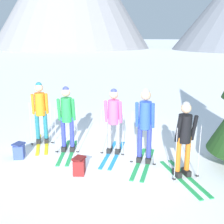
{
  "coord_description": "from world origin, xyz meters",
  "views": [
    {
      "loc": [
        2.94,
        -5.99,
        2.95
      ],
      "look_at": [
        0.14,
        0.43,
        1.05
      ],
      "focal_mm": 45.68,
      "sensor_mm": 36.0,
      "label": 1
    }
  ],
  "objects_px": {
    "skier_in_pink": "(114,119)",
    "backpack_on_snow_front": "(19,151)",
    "backpack_on_snow_beside": "(79,166)",
    "skier_in_green": "(67,117)",
    "skier_in_blue": "(145,121)",
    "skier_in_orange": "(40,110)",
    "skier_in_black": "(184,137)"
  },
  "relations": [
    {
      "from": "skier_in_orange",
      "to": "backpack_on_snow_front",
      "type": "bearing_deg",
      "value": -85.26
    },
    {
      "from": "skier_in_orange",
      "to": "skier_in_blue",
      "type": "height_order",
      "value": "skier_in_blue"
    },
    {
      "from": "skier_in_pink",
      "to": "backpack_on_snow_front",
      "type": "bearing_deg",
      "value": -149.62
    },
    {
      "from": "skier_in_orange",
      "to": "skier_in_blue",
      "type": "xyz_separation_m",
      "value": [
        2.99,
        -0.04,
        0.06
      ]
    },
    {
      "from": "skier_in_pink",
      "to": "skier_in_black",
      "type": "relative_size",
      "value": 1.09
    },
    {
      "from": "backpack_on_snow_front",
      "to": "backpack_on_snow_beside",
      "type": "height_order",
      "value": "same"
    },
    {
      "from": "skier_in_green",
      "to": "skier_in_black",
      "type": "relative_size",
      "value": 1.04
    },
    {
      "from": "backpack_on_snow_front",
      "to": "backpack_on_snow_beside",
      "type": "bearing_deg",
      "value": -4.28
    },
    {
      "from": "backpack_on_snow_beside",
      "to": "skier_in_pink",
      "type": "bearing_deg",
      "value": 79.22
    },
    {
      "from": "backpack_on_snow_beside",
      "to": "skier_in_orange",
      "type": "bearing_deg",
      "value": 147.84
    },
    {
      "from": "skier_in_green",
      "to": "backpack_on_snow_front",
      "type": "relative_size",
      "value": 4.33
    },
    {
      "from": "skier_in_black",
      "to": "backpack_on_snow_front",
      "type": "xyz_separation_m",
      "value": [
        -3.87,
        -0.64,
        -0.71
      ]
    },
    {
      "from": "skier_in_green",
      "to": "skier_in_blue",
      "type": "height_order",
      "value": "skier_in_blue"
    },
    {
      "from": "skier_in_green",
      "to": "skier_in_blue",
      "type": "xyz_separation_m",
      "value": [
        2.01,
        0.17,
        0.07
      ]
    },
    {
      "from": "backpack_on_snow_front",
      "to": "skier_in_blue",
      "type": "bearing_deg",
      "value": 19.02
    },
    {
      "from": "skier_in_pink",
      "to": "skier_in_blue",
      "type": "xyz_separation_m",
      "value": [
        0.88,
        -0.19,
        0.1
      ]
    },
    {
      "from": "skier_in_green",
      "to": "backpack_on_snow_beside",
      "type": "distance_m",
      "value": 1.51
    },
    {
      "from": "skier_in_black",
      "to": "skier_in_green",
      "type": "bearing_deg",
      "value": 176.23
    },
    {
      "from": "skier_in_pink",
      "to": "backpack_on_snow_beside",
      "type": "relative_size",
      "value": 4.68
    },
    {
      "from": "skier_in_orange",
      "to": "skier_in_black",
      "type": "bearing_deg",
      "value": -5.83
    },
    {
      "from": "skier_in_orange",
      "to": "skier_in_green",
      "type": "relative_size",
      "value": 1.01
    },
    {
      "from": "skier_in_pink",
      "to": "backpack_on_snow_front",
      "type": "relative_size",
      "value": 4.56
    },
    {
      "from": "backpack_on_snow_front",
      "to": "skier_in_green",
      "type": "bearing_deg",
      "value": 42.97
    },
    {
      "from": "skier_in_orange",
      "to": "backpack_on_snow_front",
      "type": "height_order",
      "value": "skier_in_orange"
    },
    {
      "from": "skier_in_pink",
      "to": "skier_in_blue",
      "type": "bearing_deg",
      "value": -12.17
    },
    {
      "from": "backpack_on_snow_front",
      "to": "skier_in_black",
      "type": "bearing_deg",
      "value": 9.31
    },
    {
      "from": "skier_in_green",
      "to": "skier_in_pink",
      "type": "xyz_separation_m",
      "value": [
        1.14,
        0.36,
        -0.03
      ]
    },
    {
      "from": "skier_in_pink",
      "to": "backpack_on_snow_beside",
      "type": "xyz_separation_m",
      "value": [
        -0.25,
        -1.32,
        -0.73
      ]
    },
    {
      "from": "skier_in_green",
      "to": "skier_in_blue",
      "type": "distance_m",
      "value": 2.02
    },
    {
      "from": "skier_in_blue",
      "to": "backpack_on_snow_front",
      "type": "relative_size",
      "value": 4.57
    },
    {
      "from": "skier_in_green",
      "to": "backpack_on_snow_beside",
      "type": "bearing_deg",
      "value": -47.41
    },
    {
      "from": "skier_in_orange",
      "to": "skier_in_black",
      "type": "xyz_separation_m",
      "value": [
        3.96,
        -0.4,
        -0.06
      ]
    }
  ]
}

